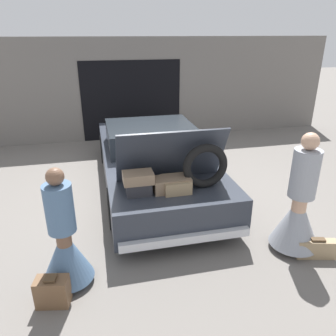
{
  "coord_description": "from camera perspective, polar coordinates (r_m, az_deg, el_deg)",
  "views": [
    {
      "loc": [
        -1.09,
        -6.02,
        2.92
      ],
      "look_at": [
        0.0,
        -1.3,
        0.89
      ],
      "focal_mm": 35.0,
      "sensor_mm": 36.0,
      "label": 1
    }
  ],
  "objects": [
    {
      "name": "person_left",
      "position": [
        4.22,
        -17.53,
        -12.66
      ],
      "size": [
        0.63,
        0.63,
        1.55
      ],
      "rotation": [
        0.0,
        0.0,
        -1.43
      ],
      "color": "brown",
      "rests_on": "ground_plane"
    },
    {
      "name": "ground_plane",
      "position": [
        6.78,
        -2.47,
        -2.83
      ],
      "size": [
        40.0,
        40.0,
        0.0
      ],
      "primitive_type": "plane",
      "color": "slate"
    },
    {
      "name": "garage_wall_back",
      "position": [
        9.57,
        -6.46,
        13.37
      ],
      "size": [
        12.0,
        0.14,
        2.8
      ],
      "color": "slate",
      "rests_on": "ground_plane"
    },
    {
      "name": "person_right",
      "position": [
        4.92,
        21.73,
        -6.93
      ],
      "size": [
        0.68,
        0.68,
        1.74
      ],
      "rotation": [
        0.0,
        0.0,
        1.39
      ],
      "color": "tan",
      "rests_on": "ground_plane"
    },
    {
      "name": "car",
      "position": [
        6.55,
        -2.52,
        1.5
      ],
      "size": [
        1.99,
        4.81,
        1.63
      ],
      "color": "#2D333D",
      "rests_on": "ground_plane"
    },
    {
      "name": "suitcase_beside_left_person",
      "position": [
        4.2,
        -19.46,
        -19.62
      ],
      "size": [
        0.4,
        0.28,
        0.38
      ],
      "color": "brown",
      "rests_on": "ground_plane"
    },
    {
      "name": "suitcase_beside_right_person",
      "position": [
        5.1,
        24.4,
        -12.67
      ],
      "size": [
        0.55,
        0.27,
        0.3
      ],
      "color": "#9E8460",
      "rests_on": "ground_plane"
    }
  ]
}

